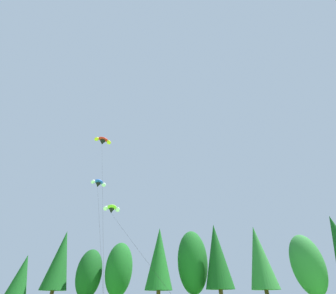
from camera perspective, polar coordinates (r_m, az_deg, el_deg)
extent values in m
cone|color=#144719|center=(53.73, -33.43, -25.77)|extent=(3.64, 3.64, 6.85)
cone|color=#144719|center=(51.24, -25.85, -24.36)|extent=(4.59, 4.59, 10.07)
ellipsoid|color=#144719|center=(48.93, -19.55, -28.16)|extent=(4.56, 4.56, 8.01)
ellipsoid|color=#19561E|center=(46.93, -12.45, -28.16)|extent=(4.84, 4.84, 8.83)
cone|color=#19561E|center=(42.86, -2.28, -26.31)|extent=(4.49, 4.49, 9.72)
ellipsoid|color=#19561E|center=(44.95, 6.29, -27.04)|extent=(5.31, 5.31, 10.20)
cone|color=#144719|center=(43.05, 12.35, -25.31)|extent=(4.59, 4.59, 10.04)
cone|color=#2D7033|center=(46.32, 22.28, -24.39)|extent=(4.58, 4.58, 10.02)
ellipsoid|color=#2D7033|center=(45.61, 32.13, -24.05)|extent=(4.84, 4.84, 8.83)
ellipsoid|color=red|center=(36.60, -16.30, 1.91)|extent=(1.77, 1.64, 0.65)
ellipsoid|color=yellow|center=(36.55, -14.93, 1.18)|extent=(1.07, 1.08, 0.81)
ellipsoid|color=yellow|center=(36.36, -17.81, 1.97)|extent=(1.07, 1.00, 0.81)
cone|color=black|center=(36.33, -16.48, 1.10)|extent=(1.19, 1.19, 0.73)
cylinder|color=black|center=(25.46, -16.43, -11.10)|extent=(8.10, 10.42, 20.87)
ellipsoid|color=#93D633|center=(31.79, -14.18, -14.74)|extent=(1.54, 1.40, 0.75)
ellipsoid|color=white|center=(31.77, -12.79, -15.34)|extent=(0.94, 0.97, 0.83)
ellipsoid|color=white|center=(31.69, -15.69, -14.87)|extent=(0.84, 0.99, 0.83)
cone|color=black|center=(31.72, -14.33, -15.61)|extent=(0.95, 0.95, 0.61)
cylinder|color=black|center=(23.22, -9.07, -22.95)|extent=(10.25, 12.00, 9.94)
ellipsoid|color=blue|center=(38.60, -17.32, -8.50)|extent=(1.67, 1.70, 0.82)
ellipsoid|color=white|center=(38.79, -16.14, -9.27)|extent=(1.05, 1.00, 0.93)
ellipsoid|color=white|center=(38.22, -18.64, -8.41)|extent=(1.01, 1.05, 0.93)
cone|color=black|center=(38.44, -17.51, -9.29)|extent=(1.17, 1.17, 0.71)
cylinder|color=black|center=(27.10, -17.19, -17.94)|extent=(9.93, 15.25, 15.98)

